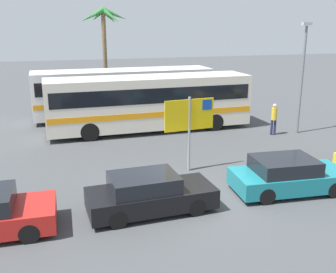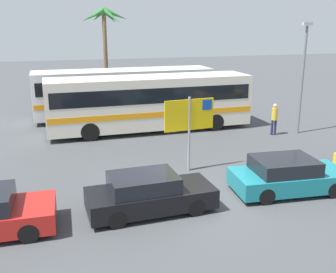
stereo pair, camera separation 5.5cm
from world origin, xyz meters
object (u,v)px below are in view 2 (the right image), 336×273
bus_rear_coach (124,91)px  pedestrian_by_bus (274,117)px  car_black (149,194)px  bus_front_coach (150,101)px  car_teal (288,176)px  ferry_sign (190,118)px

bus_rear_coach → pedestrian_by_bus: bus_rear_coach is taller
car_black → bus_front_coach: bearing=73.6°
pedestrian_by_bus → car_black: bearing=145.4°
bus_front_coach → bus_rear_coach: same height
bus_rear_coach → car_teal: bus_rear_coach is taller
bus_rear_coach → ferry_sign: bearing=-86.5°
ferry_sign → bus_front_coach: bearing=84.5°
car_teal → bus_front_coach: bearing=109.8°
ferry_sign → car_black: size_ratio=0.75×
car_teal → car_black: (-5.35, -0.05, -0.00)m
bus_front_coach → pedestrian_by_bus: 7.15m
car_teal → pedestrian_by_bus: 8.04m
bus_front_coach → car_teal: 10.53m
bus_front_coach → bus_rear_coach: bearing=100.7°
bus_rear_coach → pedestrian_by_bus: size_ratio=6.55×
car_teal → pedestrian_by_bus: pedestrian_by_bus is taller
bus_rear_coach → pedestrian_by_bus: bearing=-44.1°
bus_front_coach → bus_rear_coach: size_ratio=1.00×
bus_rear_coach → car_teal: size_ratio=2.66×
car_black → pedestrian_by_bus: pedestrian_by_bus is taller
car_black → ferry_sign: bearing=49.2°
bus_rear_coach → ferry_sign: size_ratio=3.67×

